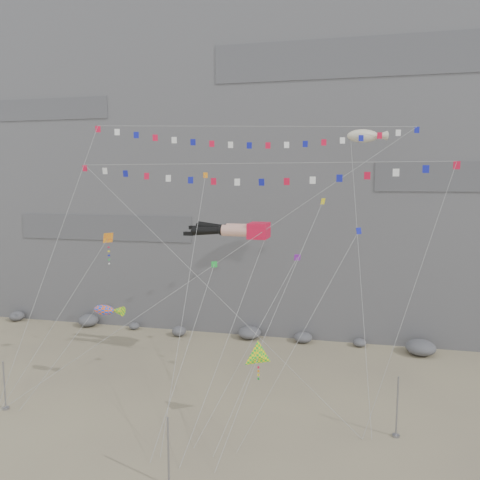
{
  "coord_description": "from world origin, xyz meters",
  "views": [
    {
      "loc": [
        10.03,
        -32.69,
        17.73
      ],
      "look_at": [
        0.69,
        9.0,
        12.18
      ],
      "focal_mm": 35.0,
      "sensor_mm": 36.0,
      "label": 1
    }
  ],
  "objects": [
    {
      "name": "talus_boulders",
      "position": [
        0.0,
        17.0,
        0.6
      ],
      "size": [
        60.0,
        3.0,
        1.2
      ],
      "primitive_type": null,
      "color": "#57575B",
      "rests_on": "ground"
    },
    {
      "name": "anchor_pole_left",
      "position": [
        -15.23,
        -3.19,
        1.94
      ],
      "size": [
        0.12,
        0.12,
        3.87
      ],
      "primitive_type": "cylinder",
      "color": "gray",
      "rests_on": "ground"
    },
    {
      "name": "small_kite_d",
      "position": [
        8.1,
        7.57,
        15.57
      ],
      "size": [
        6.64,
        14.32,
        21.73
      ],
      "color": "yellow",
      "rests_on": "ground"
    },
    {
      "name": "flag_banner_lower",
      "position": [
        2.61,
        3.85,
        18.96
      ],
      "size": [
        30.0,
        6.64,
        21.82
      ],
      "color": "red",
      "rests_on": "ground"
    },
    {
      "name": "fish_windsock",
      "position": [
        -9.08,
        1.33,
        7.05
      ],
      "size": [
        6.6,
        5.41,
        9.75
      ],
      "color": "#FD5A0C",
      "rests_on": "ground"
    },
    {
      "name": "ground",
      "position": [
        0.0,
        0.0,
        0.0
      ],
      "size": [
        120.0,
        120.0,
        0.0
      ],
      "primitive_type": "plane",
      "color": "gray",
      "rests_on": "ground"
    },
    {
      "name": "anchor_pole_right",
      "position": [
        13.95,
        -0.65,
        2.18
      ],
      "size": [
        0.12,
        0.12,
        4.36
      ],
      "primitive_type": "cylinder",
      "color": "gray",
      "rests_on": "ground"
    },
    {
      "name": "blimp_windsock",
      "position": [
        11.47,
        12.34,
        21.62
      ],
      "size": [
        4.17,
        15.21,
        25.73
      ],
      "color": "beige",
      "rests_on": "ground"
    },
    {
      "name": "small_kite_a",
      "position": [
        -1.94,
        6.64,
        17.62
      ],
      "size": [
        1.53,
        14.24,
        22.63
      ],
      "color": "orange",
      "rests_on": "ground"
    },
    {
      "name": "small_kite_b",
      "position": [
        6.32,
        4.48,
        11.29
      ],
      "size": [
        6.33,
        10.4,
        16.08
      ],
      "color": "purple",
      "rests_on": "ground"
    },
    {
      "name": "legs_kite",
      "position": [
        0.75,
        6.99,
        13.32
      ],
      "size": [
        7.56,
        15.7,
        19.66
      ],
      "rotation": [
        0.0,
        0.0,
        -0.04
      ],
      "color": "red",
      "rests_on": "ground"
    },
    {
      "name": "cliff",
      "position": [
        0.0,
        32.0,
        25.0
      ],
      "size": [
        80.0,
        28.0,
        50.0
      ],
      "primitive_type": "cube",
      "color": "slate",
      "rests_on": "ground"
    },
    {
      "name": "small_kite_c",
      "position": [
        -0.02,
        2.43,
        10.77
      ],
      "size": [
        2.06,
        10.55,
        14.87
      ],
      "color": "green",
      "rests_on": "ground"
    },
    {
      "name": "anchor_pole_center",
      "position": [
        0.51,
        -9.07,
        2.11
      ],
      "size": [
        0.12,
        0.12,
        4.23
      ],
      "primitive_type": "cylinder",
      "color": "gray",
      "rests_on": "ground"
    },
    {
      "name": "delta_kite",
      "position": [
        4.53,
        -2.36,
        5.65
      ],
      "size": [
        2.86,
        5.83,
        7.77
      ],
      "color": "yellow",
      "rests_on": "ground"
    },
    {
      "name": "harlequin_kite",
      "position": [
        -9.58,
        3.32,
        12.74
      ],
      "size": [
        6.85,
        8.1,
        15.72
      ],
      "color": "red",
      "rests_on": "ground"
    },
    {
      "name": "flag_banner_upper",
      "position": [
        2.35,
        9.03,
        22.37
      ],
      "size": [
        31.7,
        16.66,
        31.46
      ],
      "color": "red",
      "rests_on": "ground"
    },
    {
      "name": "small_kite_e",
      "position": [
        10.92,
        2.03,
        13.7
      ],
      "size": [
        8.11,
        7.81,
        17.39
      ],
      "color": "#1217A0",
      "rests_on": "ground"
    }
  ]
}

